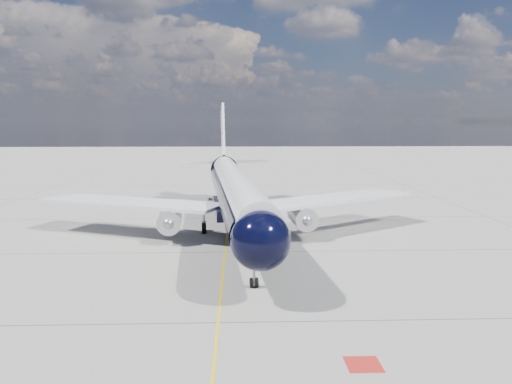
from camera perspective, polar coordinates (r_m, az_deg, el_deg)
ground at (r=62.16m, az=-3.11°, el=-2.12°), size 320.00×320.00×0.00m
taxiway_centerline at (r=57.24m, az=-3.19°, el=-3.00°), size 0.16×160.00×0.01m
red_marking at (r=24.50m, az=12.17°, el=-18.69°), size 1.60×1.60×0.01m
main_airliner at (r=49.45m, az=-2.49°, el=0.19°), size 38.38×46.86×13.53m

